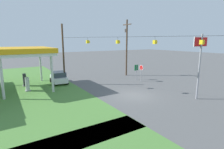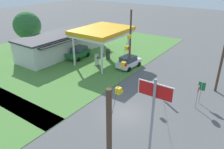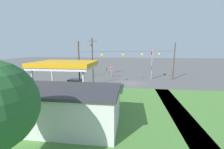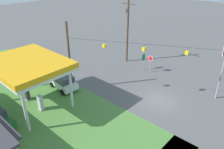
# 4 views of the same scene
# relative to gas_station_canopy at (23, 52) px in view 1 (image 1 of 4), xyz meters

# --- Properties ---
(ground_plane) EXTENTS (160.00, 160.00, 0.00)m
(ground_plane) POSITION_rel_gas_station_canopy_xyz_m (-9.72, -9.97, -4.75)
(ground_plane) COLOR #565656
(gas_station_canopy) EXTENTS (8.39, 6.48, 5.27)m
(gas_station_canopy) POSITION_rel_gas_station_canopy_xyz_m (0.00, 0.00, 0.00)
(gas_station_canopy) COLOR silver
(gas_station_canopy) RESTS_ON ground
(fuel_pump_near) EXTENTS (0.71, 0.56, 1.73)m
(fuel_pump_near) POSITION_rel_gas_station_canopy_xyz_m (-1.42, -0.00, -3.93)
(fuel_pump_near) COLOR gray
(fuel_pump_near) RESTS_ON ground
(fuel_pump_far) EXTENTS (0.71, 0.56, 1.73)m
(fuel_pump_far) POSITION_rel_gas_station_canopy_xyz_m (1.42, -0.00, -3.93)
(fuel_pump_far) COLOR gray
(fuel_pump_far) RESTS_ON ground
(car_at_pumps_front) EXTENTS (4.15, 2.37, 1.75)m
(car_at_pumps_front) POSITION_rel_gas_station_canopy_xyz_m (0.51, -4.36, -3.85)
(car_at_pumps_front) COLOR white
(car_at_pumps_front) RESTS_ON ground
(stop_sign_roadside) EXTENTS (0.80, 0.08, 2.50)m
(stop_sign_roadside) POSITION_rel_gas_station_canopy_xyz_m (-4.75, -15.40, -2.94)
(stop_sign_roadside) COLOR #99999E
(stop_sign_roadside) RESTS_ON ground
(stop_sign_overhead) EXTENTS (0.22, 2.29, 6.80)m
(stop_sign_overhead) POSITION_rel_gas_station_canopy_xyz_m (-14.18, -14.81, 0.08)
(stop_sign_overhead) COLOR gray
(stop_sign_overhead) RESTS_ON ground
(route_sign) EXTENTS (0.10, 0.70, 2.40)m
(route_sign) POSITION_rel_gas_station_canopy_xyz_m (-3.55, -15.45, -3.04)
(route_sign) COLOR gray
(route_sign) RESTS_ON ground
(utility_pole_main) EXTENTS (2.20, 0.44, 9.63)m
(utility_pole_main) POSITION_rel_gas_station_canopy_xyz_m (0.23, -16.30, 0.64)
(utility_pole_main) COLOR #4C3828
(utility_pole_main) RESTS_ON ground
(signal_span_gantry) EXTENTS (19.04, 10.24, 8.36)m
(signal_span_gantry) POSITION_rel_gas_station_canopy_xyz_m (-9.72, -9.98, -0.18)
(signal_span_gantry) COLOR #4C3828
(signal_span_gantry) RESTS_ON ground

